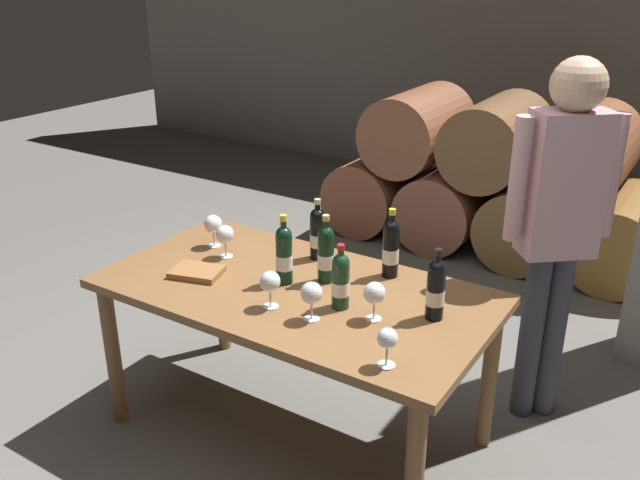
{
  "coord_description": "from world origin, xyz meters",
  "views": [
    {
      "loc": [
        1.49,
        -2.15,
        2.09
      ],
      "look_at": [
        0.0,
        0.2,
        0.91
      ],
      "focal_mm": 38.0,
      "sensor_mm": 36.0,
      "label": 1
    }
  ],
  "objects_px": {
    "wine_glass_2": "(213,225)",
    "wine_bottle_3": "(284,254)",
    "dining_table": "(295,306)",
    "wine_bottle_1": "(391,248)",
    "wine_glass_3": "(311,294)",
    "wine_glass_1": "(387,340)",
    "wine_bottle_0": "(341,280)",
    "wine_glass_4": "(225,235)",
    "wine_bottle_4": "(436,289)",
    "wine_glass_5": "(374,294)",
    "sommelier_presenting": "(560,213)",
    "wine_bottle_2": "(326,253)",
    "wine_glass_0": "(270,282)",
    "tasting_notebook": "(197,272)",
    "wine_bottle_5": "(318,233)"
  },
  "relations": [
    {
      "from": "wine_glass_2",
      "to": "wine_bottle_3",
      "type": "bearing_deg",
      "value": -15.04
    },
    {
      "from": "dining_table",
      "to": "wine_glass_2",
      "type": "relative_size",
      "value": 10.45
    },
    {
      "from": "wine_bottle_1",
      "to": "wine_glass_3",
      "type": "xyz_separation_m",
      "value": [
        -0.08,
        -0.52,
        -0.02
      ]
    },
    {
      "from": "wine_glass_1",
      "to": "wine_glass_2",
      "type": "height_order",
      "value": "wine_glass_2"
    },
    {
      "from": "wine_bottle_0",
      "to": "wine_glass_4",
      "type": "bearing_deg",
      "value": 169.31
    },
    {
      "from": "wine_bottle_4",
      "to": "wine_glass_5",
      "type": "relative_size",
      "value": 1.85
    },
    {
      "from": "wine_bottle_4",
      "to": "sommelier_presenting",
      "type": "bearing_deg",
      "value": 67.59
    },
    {
      "from": "wine_bottle_0",
      "to": "wine_bottle_2",
      "type": "distance_m",
      "value": 0.25
    },
    {
      "from": "wine_glass_0",
      "to": "sommelier_presenting",
      "type": "distance_m",
      "value": 1.3
    },
    {
      "from": "wine_bottle_2",
      "to": "wine_glass_5",
      "type": "distance_m",
      "value": 0.39
    },
    {
      "from": "wine_bottle_3",
      "to": "tasting_notebook",
      "type": "distance_m",
      "value": 0.42
    },
    {
      "from": "wine_glass_1",
      "to": "tasting_notebook",
      "type": "xyz_separation_m",
      "value": [
        -1.05,
        0.19,
        -0.09
      ]
    },
    {
      "from": "wine_glass_3",
      "to": "sommelier_presenting",
      "type": "bearing_deg",
      "value": 54.34
    },
    {
      "from": "tasting_notebook",
      "to": "wine_glass_0",
      "type": "bearing_deg",
      "value": -23.99
    },
    {
      "from": "wine_bottle_3",
      "to": "wine_glass_5",
      "type": "xyz_separation_m",
      "value": [
        0.48,
        -0.08,
        -0.02
      ]
    },
    {
      "from": "wine_bottle_1",
      "to": "wine_bottle_2",
      "type": "relative_size",
      "value": 1.03
    },
    {
      "from": "wine_glass_5",
      "to": "wine_bottle_2",
      "type": "bearing_deg",
      "value": 151.25
    },
    {
      "from": "wine_glass_0",
      "to": "wine_glass_1",
      "type": "bearing_deg",
      "value": -12.19
    },
    {
      "from": "wine_bottle_1",
      "to": "wine_glass_1",
      "type": "distance_m",
      "value": 0.72
    },
    {
      "from": "wine_bottle_5",
      "to": "wine_glass_2",
      "type": "height_order",
      "value": "wine_bottle_5"
    },
    {
      "from": "tasting_notebook",
      "to": "wine_glass_2",
      "type": "bearing_deg",
      "value": 100.89
    },
    {
      "from": "wine_bottle_3",
      "to": "wine_glass_5",
      "type": "bearing_deg",
      "value": -9.15
    },
    {
      "from": "wine_bottle_5",
      "to": "wine_glass_3",
      "type": "bearing_deg",
      "value": -59.62
    },
    {
      "from": "wine_bottle_4",
      "to": "wine_bottle_5",
      "type": "height_order",
      "value": "wine_bottle_4"
    },
    {
      "from": "wine_bottle_2",
      "to": "tasting_notebook",
      "type": "xyz_separation_m",
      "value": [
        -0.52,
        -0.26,
        -0.12
      ]
    },
    {
      "from": "wine_glass_1",
      "to": "sommelier_presenting",
      "type": "bearing_deg",
      "value": 75.41
    },
    {
      "from": "wine_bottle_1",
      "to": "wine_glass_5",
      "type": "bearing_deg",
      "value": -71.84
    },
    {
      "from": "wine_bottle_0",
      "to": "wine_bottle_3",
      "type": "xyz_separation_m",
      "value": [
        -0.32,
        0.06,
        0.01
      ]
    },
    {
      "from": "wine_bottle_1",
      "to": "wine_bottle_5",
      "type": "relative_size",
      "value": 1.08
    },
    {
      "from": "wine_bottle_4",
      "to": "wine_glass_1",
      "type": "bearing_deg",
      "value": -90.29
    },
    {
      "from": "wine_bottle_2",
      "to": "wine_glass_1",
      "type": "distance_m",
      "value": 0.7
    },
    {
      "from": "dining_table",
      "to": "wine_glass_4",
      "type": "height_order",
      "value": "wine_glass_4"
    },
    {
      "from": "wine_bottle_2",
      "to": "sommelier_presenting",
      "type": "xyz_separation_m",
      "value": [
        0.81,
        0.63,
        0.15
      ]
    },
    {
      "from": "wine_bottle_5",
      "to": "wine_bottle_2",
      "type": "bearing_deg",
      "value": -49.02
    },
    {
      "from": "dining_table",
      "to": "sommelier_presenting",
      "type": "height_order",
      "value": "sommelier_presenting"
    },
    {
      "from": "wine_glass_0",
      "to": "wine_glass_1",
      "type": "distance_m",
      "value": 0.61
    },
    {
      "from": "wine_glass_5",
      "to": "dining_table",
      "type": "bearing_deg",
      "value": 171.22
    },
    {
      "from": "wine_bottle_1",
      "to": "sommelier_presenting",
      "type": "distance_m",
      "value": 0.75
    },
    {
      "from": "dining_table",
      "to": "wine_bottle_4",
      "type": "xyz_separation_m",
      "value": [
        0.61,
        0.07,
        0.22
      ]
    },
    {
      "from": "wine_bottle_4",
      "to": "wine_glass_5",
      "type": "xyz_separation_m",
      "value": [
        -0.19,
        -0.14,
        -0.02
      ]
    },
    {
      "from": "dining_table",
      "to": "wine_glass_1",
      "type": "height_order",
      "value": "wine_glass_1"
    },
    {
      "from": "wine_glass_1",
      "to": "wine_glass_4",
      "type": "distance_m",
      "value": 1.15
    },
    {
      "from": "wine_bottle_2",
      "to": "wine_glass_4",
      "type": "xyz_separation_m",
      "value": [
        -0.54,
        -0.04,
        -0.02
      ]
    },
    {
      "from": "wine_bottle_3",
      "to": "wine_bottle_5",
      "type": "height_order",
      "value": "wine_bottle_3"
    },
    {
      "from": "wine_bottle_3",
      "to": "sommelier_presenting",
      "type": "xyz_separation_m",
      "value": [
        0.96,
        0.74,
        0.15
      ]
    },
    {
      "from": "wine_glass_3",
      "to": "wine_glass_5",
      "type": "xyz_separation_m",
      "value": [
        0.21,
        0.13,
        -0.0
      ]
    },
    {
      "from": "wine_bottle_5",
      "to": "wine_glass_0",
      "type": "bearing_deg",
      "value": -78.89
    },
    {
      "from": "wine_glass_4",
      "to": "wine_glass_0",
      "type": "bearing_deg",
      "value": -31.15
    },
    {
      "from": "wine_bottle_1",
      "to": "wine_glass_0",
      "type": "height_order",
      "value": "wine_bottle_1"
    },
    {
      "from": "dining_table",
      "to": "wine_bottle_4",
      "type": "relative_size",
      "value": 5.73
    }
  ]
}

